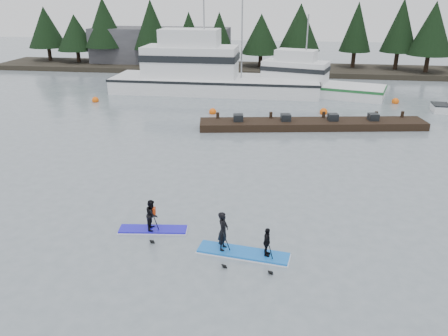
# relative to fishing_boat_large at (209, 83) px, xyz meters

# --- Properties ---
(ground) EXTENTS (160.00, 160.00, 0.00)m
(ground) POSITION_rel_fishing_boat_large_xyz_m (4.88, -28.97, -0.87)
(ground) COLOR slate
(ground) RESTS_ON ground
(far_shore) EXTENTS (70.00, 8.00, 0.60)m
(far_shore) POSITION_rel_fishing_boat_large_xyz_m (4.88, 13.03, -0.57)
(far_shore) COLOR #2D281E
(far_shore) RESTS_ON ground
(treeline) EXTENTS (60.00, 4.00, 8.00)m
(treeline) POSITION_rel_fishing_boat_large_xyz_m (4.88, 13.03, -0.87)
(treeline) COLOR black
(treeline) RESTS_ON ground
(waterfront_building) EXTENTS (18.00, 6.00, 5.00)m
(waterfront_building) POSITION_rel_fishing_boat_large_xyz_m (-9.12, 15.03, 1.63)
(waterfront_building) COLOR #4C4C51
(waterfront_building) RESTS_ON ground
(fishing_boat_large) EXTENTS (20.41, 5.72, 11.20)m
(fishing_boat_large) POSITION_rel_fishing_boat_large_xyz_m (0.00, 0.00, 0.00)
(fishing_boat_large) COLOR white
(fishing_boat_large) RESTS_ON ground
(fishing_boat_medium) EXTENTS (14.42, 7.51, 8.34)m
(fishing_boat_medium) POSITION_rel_fishing_boat_large_xyz_m (9.75, 0.70, -0.29)
(fishing_boat_medium) COLOR white
(fishing_boat_medium) RESTS_ON ground
(floating_dock) EXTENTS (16.77, 4.95, 0.55)m
(floating_dock) POSITION_rel_fishing_boat_large_xyz_m (9.82, -11.42, -0.60)
(floating_dock) COLOR black
(floating_dock) RESTS_ON ground
(buoy_a) EXTENTS (0.61, 0.61, 0.61)m
(buoy_a) POSITION_rel_fishing_boat_large_xyz_m (-9.53, -5.90, -0.87)
(buoy_a) COLOR #F55D0C
(buoy_a) RESTS_ON ground
(buoy_b) EXTENTS (0.60, 0.60, 0.60)m
(buoy_b) POSITION_rel_fishing_boat_large_xyz_m (1.84, -8.50, -0.87)
(buoy_b) COLOR #F55D0C
(buoy_b) RESTS_ON ground
(buoy_c) EXTENTS (0.63, 0.63, 0.63)m
(buoy_c) POSITION_rel_fishing_boat_large_xyz_m (17.61, -2.53, -0.87)
(buoy_c) COLOR #F55D0C
(buoy_c) RESTS_ON ground
(buoy_d) EXTENTS (0.64, 0.64, 0.64)m
(buoy_d) POSITION_rel_fishing_boat_large_xyz_m (10.92, -7.28, -0.87)
(buoy_d) COLOR #F55D0C
(buoy_d) RESTS_ON ground
(paddleboard_solo) EXTENTS (2.90, 1.15, 1.88)m
(paddleboard_solo) POSITION_rel_fishing_boat_large_xyz_m (2.54, -27.71, -0.33)
(paddleboard_solo) COLOR #1E16D4
(paddleboard_solo) RESTS_ON ground
(paddleboard_duo) EXTENTS (3.59, 1.43, 2.19)m
(paddleboard_duo) POSITION_rel_fishing_boat_large_xyz_m (6.42, -28.95, -0.34)
(paddleboard_duo) COLOR blue
(paddleboard_duo) RESTS_ON ground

